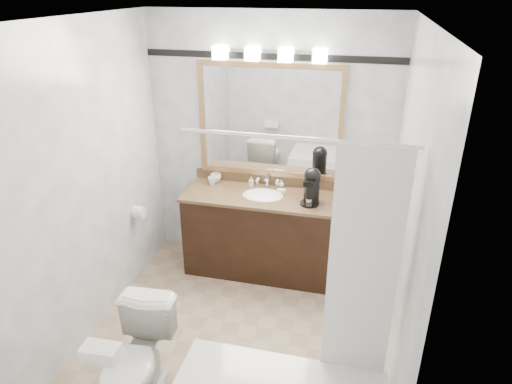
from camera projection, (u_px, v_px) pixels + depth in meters
The scene contains 14 objects.
room at pixel (232, 203), 3.31m from camera, with size 2.42×2.62×2.52m.
vanity at pixel (263, 232), 4.54m from camera, with size 1.53×0.58×0.97m.
mirror at pixel (270, 122), 4.34m from camera, with size 1.40×0.04×1.10m.
vanity_light_bar at pixel (269, 54), 4.02m from camera, with size 1.02×0.14×0.12m.
accent_stripe at pixel (271, 56), 4.09m from camera, with size 2.40×0.01×0.06m, color black.
tp_roll at pixel (139, 212), 4.37m from camera, with size 0.12×0.12×0.11m, color white.
toilet at pixel (136, 363), 3.08m from camera, with size 0.40×0.71×0.72m, color white.
tissue_box at pixel (101, 353), 2.62m from camera, with size 0.22×0.12×0.09m, color white.
coffee_maker at pixel (312, 185), 4.16m from camera, with size 0.18×0.22×0.34m.
cup_left at pixel (216, 178), 4.65m from camera, with size 0.11×0.11×0.09m, color white.
cup_right at pixel (212, 181), 4.59m from camera, with size 0.08×0.08×0.08m, color white.
soap_bottle_a at pixel (251, 182), 4.54m from camera, with size 0.04×0.05×0.10m, color white.
soap_bottle_b at pixel (281, 184), 4.52m from camera, with size 0.06×0.06×0.08m, color white.
soap_bar at pixel (281, 190), 4.44m from camera, with size 0.08×0.05×0.03m, color #EDE2C3.
Camera 1 is at (0.87, -2.85, 2.71)m, focal length 32.00 mm.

